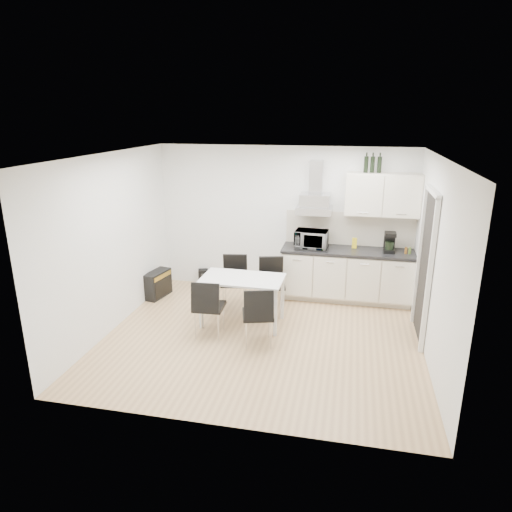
{
  "coord_description": "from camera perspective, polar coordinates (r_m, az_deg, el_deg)",
  "views": [
    {
      "loc": [
        1.16,
        -5.85,
        3.13
      ],
      "look_at": [
        -0.18,
        0.45,
        1.1
      ],
      "focal_mm": 32.0,
      "sensor_mm": 36.0,
      "label": 1
    }
  ],
  "objects": [
    {
      "name": "ceiling",
      "position": [
        5.99,
        0.79,
        12.41
      ],
      "size": [
        4.5,
        4.5,
        0.0
      ],
      "primitive_type": "plane",
      "color": "white",
      "rests_on": "wall_back"
    },
    {
      "name": "ground",
      "position": [
        6.74,
        0.7,
        -10.2
      ],
      "size": [
        4.5,
        4.5,
        0.0
      ],
      "primitive_type": "plane",
      "color": "tan",
      "rests_on": "ground"
    },
    {
      "name": "guitar_amp",
      "position": [
        8.26,
        -12.2,
        -3.44
      ],
      "size": [
        0.34,
        0.59,
        0.47
      ],
      "rotation": [
        0.0,
        0.0,
        -0.19
      ],
      "color": "black",
      "rests_on": "ground"
    },
    {
      "name": "chair_far_left",
      "position": [
        7.56,
        -2.73,
        -3.37
      ],
      "size": [
        0.51,
        0.56,
        0.88
      ],
      "primitive_type": null,
      "rotation": [
        0.0,
        0.0,
        3.3
      ],
      "color": "black",
      "rests_on": "ground"
    },
    {
      "name": "doorway",
      "position": [
        6.81,
        20.25,
        -1.41
      ],
      "size": [
        0.08,
        1.04,
        2.1
      ],
      "primitive_type": "cube",
      "color": "white",
      "rests_on": "ground"
    },
    {
      "name": "dining_table",
      "position": [
        6.92,
        -1.71,
        -3.47
      ],
      "size": [
        1.25,
        0.73,
        0.75
      ],
      "rotation": [
        0.0,
        0.0,
        -0.02
      ],
      "color": "white",
      "rests_on": "ground"
    },
    {
      "name": "chair_near_right",
      "position": [
        6.39,
        0.24,
        -7.43
      ],
      "size": [
        0.56,
        0.6,
        0.88
      ],
      "primitive_type": null,
      "rotation": [
        0.0,
        0.0,
        0.27
      ],
      "color": "black",
      "rests_on": "ground"
    },
    {
      "name": "floor_speaker",
      "position": [
        8.73,
        -6.61,
        -2.62
      ],
      "size": [
        0.22,
        0.2,
        0.3
      ],
      "primitive_type": "cube",
      "rotation": [
        0.0,
        0.0,
        0.3
      ],
      "color": "black",
      "rests_on": "ground"
    },
    {
      "name": "chair_far_right",
      "position": [
        7.45,
        1.97,
        -3.69
      ],
      "size": [
        0.55,
        0.59,
        0.88
      ],
      "primitive_type": null,
      "rotation": [
        0.0,
        0.0,
        3.38
      ],
      "color": "black",
      "rests_on": "ground"
    },
    {
      "name": "wall_left",
      "position": [
        7.02,
        -17.59,
        1.53
      ],
      "size": [
        0.1,
        4.0,
        2.6
      ],
      "primitive_type": "cube",
      "color": "white",
      "rests_on": "ground"
    },
    {
      "name": "wall_back",
      "position": [
        8.15,
        3.51,
        4.47
      ],
      "size": [
        4.5,
        0.1,
        2.6
      ],
      "primitive_type": "cube",
      "color": "white",
      "rests_on": "ground"
    },
    {
      "name": "wall_right",
      "position": [
        6.23,
        21.5,
        -0.86
      ],
      "size": [
        0.1,
        4.0,
        2.6
      ],
      "primitive_type": "cube",
      "color": "white",
      "rests_on": "ground"
    },
    {
      "name": "chair_near_left",
      "position": [
        6.68,
        -5.86,
        -6.38
      ],
      "size": [
        0.47,
        0.52,
        0.88
      ],
      "primitive_type": null,
      "rotation": [
        0.0,
        0.0,
        0.05
      ],
      "color": "black",
      "rests_on": "ground"
    },
    {
      "name": "wall_front",
      "position": [
        4.42,
        -4.37,
        -7.02
      ],
      "size": [
        4.5,
        0.1,
        2.6
      ],
      "primitive_type": "cube",
      "color": "white",
      "rests_on": "ground"
    },
    {
      "name": "kitchenette",
      "position": [
        7.93,
        11.64,
        0.25
      ],
      "size": [
        2.22,
        0.64,
        2.52
      ],
      "color": "beige",
      "rests_on": "ground"
    }
  ]
}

